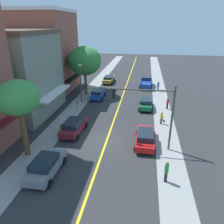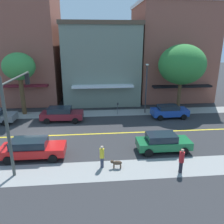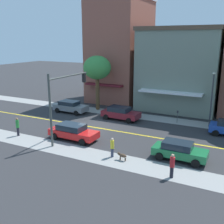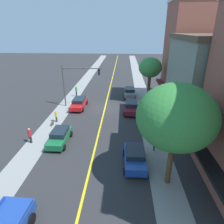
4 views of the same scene
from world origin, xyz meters
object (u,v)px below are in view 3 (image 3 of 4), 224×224
(green_sedan_right_curb, at_px, (179,150))
(grey_sedan_left_curb, at_px, (70,106))
(fire_hydrant, at_px, (131,113))
(traffic_light_mast, at_px, (63,95))
(maroon_sedan_left_curb, at_px, (120,113))
(red_sedan_right_curb, at_px, (73,132))
(pedestrian_green_shirt, at_px, (18,126))
(pedestrian_red_shirt, at_px, (172,165))
(street_tree_right_corner, at_px, (97,68))
(small_dog, at_px, (122,155))
(pedestrian_yellow_shirt, at_px, (112,147))
(parking_meter, at_px, (177,115))
(street_lamp, at_px, (212,93))

(green_sedan_right_curb, xyz_separation_m, grey_sedan_left_curb, (-7.89, -16.13, 0.03))
(green_sedan_right_curb, bearing_deg, grey_sedan_left_curb, 154.07)
(fire_hydrant, bearing_deg, traffic_light_mast, -13.68)
(fire_hydrant, distance_m, maroon_sedan_left_curb, 2.01)
(traffic_light_mast, relative_size, red_sedan_right_curb, 1.36)
(pedestrian_green_shirt, bearing_deg, pedestrian_red_shirt, -36.37)
(green_sedan_right_curb, bearing_deg, street_tree_right_corner, 141.70)
(green_sedan_right_curb, relative_size, grey_sedan_left_curb, 0.93)
(street_tree_right_corner, distance_m, small_dog, 17.15)
(small_dog, bearing_deg, pedestrian_yellow_shirt, -5.52)
(red_sedan_right_curb, distance_m, green_sedan_right_curb, 10.13)
(street_tree_right_corner, bearing_deg, pedestrian_red_shirt, 44.87)
(fire_hydrant, height_order, parking_meter, parking_meter)
(pedestrian_red_shirt, height_order, pedestrian_yellow_shirt, pedestrian_red_shirt)
(red_sedan_right_curb, bearing_deg, parking_meter, 52.43)
(grey_sedan_left_curb, distance_m, pedestrian_green_shirt, 9.69)
(street_lamp, bearing_deg, fire_hydrant, -88.98)
(pedestrian_green_shirt, bearing_deg, pedestrian_yellow_shirt, -32.62)
(pedestrian_green_shirt, bearing_deg, traffic_light_mast, -17.26)
(parking_meter, height_order, pedestrian_green_shirt, pedestrian_green_shirt)
(street_tree_right_corner, xyz_separation_m, grey_sedan_left_curb, (3.02, -2.39, -4.81))
(fire_hydrant, relative_size, street_lamp, 0.12)
(street_lamp, distance_m, maroon_sedan_left_curb, 10.49)
(red_sedan_right_curb, xyz_separation_m, pedestrian_green_shirt, (1.67, -5.46, 0.22))
(fire_hydrant, xyz_separation_m, parking_meter, (0.20, 5.77, 0.59))
(street_tree_right_corner, xyz_separation_m, fire_hydrant, (1.13, 5.49, -5.24))
(fire_hydrant, relative_size, grey_sedan_left_curb, 0.16)
(street_tree_right_corner, bearing_deg, parking_meter, 83.28)
(fire_hydrant, bearing_deg, pedestrian_red_shirt, 33.35)
(fire_hydrant, relative_size, parking_meter, 0.51)
(grey_sedan_left_curb, xyz_separation_m, small_dog, (10.09, 12.15, -0.39))
(street_tree_right_corner, distance_m, traffic_light_mast, 11.91)
(street_lamp, relative_size, pedestrian_red_shirt, 3.39)
(pedestrian_green_shirt, bearing_deg, grey_sedan_left_curb, 61.80)
(red_sedan_right_curb, xyz_separation_m, grey_sedan_left_curb, (-8.00, -6.01, 0.02))
(traffic_light_mast, relative_size, small_dog, 7.91)
(parking_meter, bearing_deg, red_sedan_right_curb, -38.24)
(green_sedan_right_curb, distance_m, small_dog, 4.56)
(maroon_sedan_left_curb, bearing_deg, street_lamp, 14.24)
(maroon_sedan_left_curb, bearing_deg, parking_meter, 17.15)
(pedestrian_yellow_shirt, bearing_deg, street_tree_right_corner, -154.49)
(green_sedan_right_curb, height_order, pedestrian_yellow_shirt, pedestrian_yellow_shirt)
(maroon_sedan_left_curb, xyz_separation_m, pedestrian_yellow_shirt, (9.93, 3.95, 0.07))
(street_tree_right_corner, relative_size, small_dog, 8.79)
(red_sedan_right_curb, distance_m, maroon_sedan_left_curb, 8.13)
(parking_meter, bearing_deg, pedestrian_green_shirt, -49.07)
(street_tree_right_corner, xyz_separation_m, street_lamp, (0.97, 14.71, -1.88))
(street_tree_right_corner, relative_size, street_lamp, 1.22)
(pedestrian_red_shirt, height_order, pedestrian_green_shirt, pedestrian_green_shirt)
(street_tree_right_corner, xyz_separation_m, pedestrian_yellow_shirt, (12.91, 8.78, -4.72))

